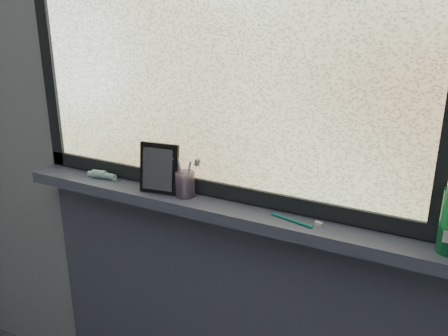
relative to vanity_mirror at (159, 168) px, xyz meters
name	(u,v)px	position (x,y,z in m)	size (l,w,h in m)	color
wall_back	(242,131)	(0.27, 0.08, 0.14)	(3.00, 0.01, 2.50)	#9EA3A8
windowsill	(231,212)	(0.27, 0.01, -0.11)	(1.62, 0.14, 0.04)	#4A4D63
sill_apron	(237,332)	(0.27, 0.07, -0.62)	(1.62, 0.02, 0.98)	#4A4D63
window_pane	(239,42)	(0.27, 0.06, 0.42)	(1.50, 0.01, 1.00)	silver
frame_bottom	(237,192)	(0.27, 0.06, -0.06)	(1.60, 0.03, 0.05)	black
frame_left	(46,32)	(-0.51, 0.06, 0.42)	(0.05, 0.03, 1.10)	black
vanity_mirror	(159,168)	(0.00, 0.00, 0.00)	(0.14, 0.07, 0.17)	black
toothpaste_tube	(103,175)	(-0.26, 0.01, -0.07)	(0.17, 0.04, 0.03)	white
toothbrush_cup	(185,184)	(0.10, 0.01, -0.04)	(0.06, 0.06, 0.09)	#AC8CBA
toothbrush_lying	(291,220)	(0.48, -0.01, -0.08)	(0.18, 0.02, 0.01)	#0C7267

